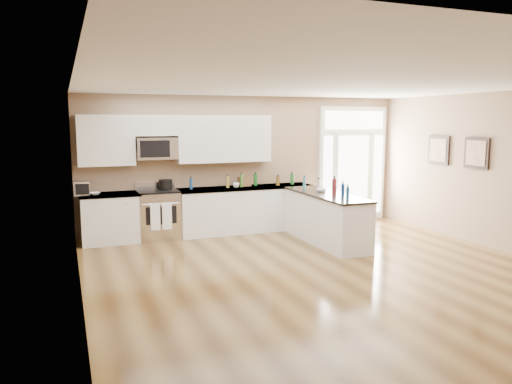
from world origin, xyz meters
The scene contains 20 objects.
ground centered at (0.00, 0.00, 0.00)m, with size 8.00×8.00×0.00m, color #4C3215.
room_shell centered at (0.00, 0.00, 1.71)m, with size 8.00×8.00×8.00m.
back_cabinet_left centered at (-2.87, 3.69, 0.44)m, with size 1.10×0.66×0.94m.
back_cabinet_right centered at (-0.16, 3.69, 0.44)m, with size 2.85×0.66×0.94m.
peninsula_cabinet centered at (0.93, 2.24, 0.43)m, with size 0.69×2.32×0.94m.
upper_cabinet_left centered at (-2.88, 3.83, 1.93)m, with size 1.04×0.33×0.95m, color silver.
upper_cabinet_right centered at (-0.57, 3.83, 1.93)m, with size 1.94×0.33×0.95m, color silver.
upper_cabinet_short centered at (-1.95, 3.83, 2.20)m, with size 0.82×0.33×0.40m, color silver.
microwave centered at (-1.95, 3.80, 1.76)m, with size 0.78×0.41×0.42m.
entry_door centered at (2.55, 3.95, 1.30)m, with size 1.70×0.10×2.60m.
wall_art_near centered at (3.47, 2.20, 1.70)m, with size 0.05×0.58×0.58m.
wall_art_far centered at (3.47, 1.20, 1.70)m, with size 0.05×0.58×0.58m.
kitchen_range centered at (-1.97, 3.69, 0.48)m, with size 0.78×0.69×1.08m.
stockpot centered at (-1.79, 3.80, 1.05)m, with size 0.27×0.27×0.21m, color black.
toaster_oven centered at (-3.35, 3.62, 1.07)m, with size 0.30×0.24×0.26m, color silver.
cardboard_box centered at (-0.14, 3.80, 1.04)m, with size 0.24×0.17×0.20m, color brown.
bowl_left centered at (-3.13, 3.61, 0.96)m, with size 0.19×0.19×0.05m, color white.
bowl_peninsula centered at (0.94, 2.45, 0.97)m, with size 0.19×0.19×0.06m, color white.
cup_counter centered at (-0.39, 3.63, 0.99)m, with size 0.12×0.12×0.10m, color white.
counter_bottles centered at (0.46, 2.99, 1.06)m, with size 2.37×2.45×0.31m.
Camera 1 is at (-3.63, -5.90, 2.29)m, focal length 35.00 mm.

